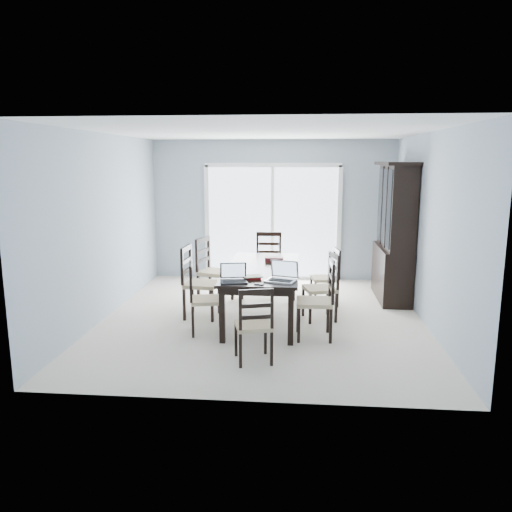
{
  "coord_description": "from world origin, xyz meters",
  "views": [
    {
      "loc": [
        0.51,
        -6.81,
        2.23
      ],
      "look_at": [
        -0.09,
        0.0,
        0.91
      ],
      "focal_mm": 35.0,
      "sensor_mm": 36.0,
      "label": 1
    }
  ],
  "objects_px": {
    "laptop_silver": "(281,277)",
    "chair_right_mid": "(326,279)",
    "cell_phone": "(259,284)",
    "chair_left_mid": "(195,274)",
    "chair_left_far": "(209,263)",
    "dining_table": "(263,273)",
    "laptop_dark": "(234,278)",
    "chair_right_near": "(322,291)",
    "chair_end_far": "(269,255)",
    "hot_tub": "(233,247)",
    "chair_right_far": "(330,271)",
    "game_box": "(274,260)",
    "china_hutch": "(394,234)",
    "chair_end_near": "(255,317)",
    "chair_left_near": "(199,290)"
  },
  "relations": [
    {
      "from": "laptop_silver",
      "to": "chair_right_mid",
      "type": "bearing_deg",
      "value": 73.0
    },
    {
      "from": "chair_right_mid",
      "to": "cell_phone",
      "type": "height_order",
      "value": "chair_right_mid"
    },
    {
      "from": "chair_left_mid",
      "to": "chair_left_far",
      "type": "height_order",
      "value": "chair_left_mid"
    },
    {
      "from": "chair_left_mid",
      "to": "laptop_silver",
      "type": "distance_m",
      "value": 1.52
    },
    {
      "from": "dining_table",
      "to": "laptop_dark",
      "type": "bearing_deg",
      "value": -107.44
    },
    {
      "from": "chair_right_near",
      "to": "cell_phone",
      "type": "xyz_separation_m",
      "value": [
        -0.77,
        -0.29,
        0.15
      ]
    },
    {
      "from": "chair_end_far",
      "to": "laptop_dark",
      "type": "bearing_deg",
      "value": 81.78
    },
    {
      "from": "hot_tub",
      "to": "chair_left_far",
      "type": "bearing_deg",
      "value": -90.74
    },
    {
      "from": "chair_right_far",
      "to": "cell_phone",
      "type": "height_order",
      "value": "chair_right_far"
    },
    {
      "from": "chair_end_far",
      "to": "laptop_silver",
      "type": "xyz_separation_m",
      "value": [
        0.3,
        -2.43,
        0.2
      ]
    },
    {
      "from": "game_box",
      "to": "dining_table",
      "type": "bearing_deg",
      "value": -109.63
    },
    {
      "from": "chair_end_far",
      "to": "laptop_silver",
      "type": "bearing_deg",
      "value": 94.97
    },
    {
      "from": "chair_right_near",
      "to": "dining_table",
      "type": "bearing_deg",
      "value": 46.58
    },
    {
      "from": "chair_left_mid",
      "to": "laptop_dark",
      "type": "bearing_deg",
      "value": 40.95
    },
    {
      "from": "chair_right_far",
      "to": "china_hutch",
      "type": "bearing_deg",
      "value": -76.89
    },
    {
      "from": "chair_right_near",
      "to": "laptop_dark",
      "type": "height_order",
      "value": "chair_right_near"
    },
    {
      "from": "chair_end_near",
      "to": "laptop_dark",
      "type": "relative_size",
      "value": 2.79
    },
    {
      "from": "chair_left_far",
      "to": "laptop_dark",
      "type": "distance_m",
      "value": 1.86
    },
    {
      "from": "china_hutch",
      "to": "game_box",
      "type": "bearing_deg",
      "value": -155.68
    },
    {
      "from": "dining_table",
      "to": "laptop_dark",
      "type": "height_order",
      "value": "laptop_dark"
    },
    {
      "from": "laptop_dark",
      "to": "chair_end_far",
      "type": "bearing_deg",
      "value": 73.8
    },
    {
      "from": "chair_left_near",
      "to": "chair_right_far",
      "type": "distance_m",
      "value": 2.3
    },
    {
      "from": "chair_right_far",
      "to": "laptop_silver",
      "type": "relative_size",
      "value": 2.43
    },
    {
      "from": "chair_right_mid",
      "to": "laptop_dark",
      "type": "relative_size",
      "value": 3.01
    },
    {
      "from": "laptop_silver",
      "to": "cell_phone",
      "type": "distance_m",
      "value": 0.31
    },
    {
      "from": "chair_right_near",
      "to": "laptop_silver",
      "type": "height_order",
      "value": "chair_right_near"
    },
    {
      "from": "chair_right_far",
      "to": "chair_end_far",
      "type": "height_order",
      "value": "chair_end_far"
    },
    {
      "from": "game_box",
      "to": "chair_right_far",
      "type": "bearing_deg",
      "value": 26.26
    },
    {
      "from": "dining_table",
      "to": "laptop_silver",
      "type": "bearing_deg",
      "value": -70.89
    },
    {
      "from": "dining_table",
      "to": "chair_right_mid",
      "type": "height_order",
      "value": "chair_right_mid"
    },
    {
      "from": "game_box",
      "to": "hot_tub",
      "type": "distance_m",
      "value": 3.11
    },
    {
      "from": "china_hutch",
      "to": "chair_left_near",
      "type": "height_order",
      "value": "china_hutch"
    },
    {
      "from": "chair_left_near",
      "to": "chair_left_far",
      "type": "height_order",
      "value": "chair_left_far"
    },
    {
      "from": "laptop_dark",
      "to": "china_hutch",
      "type": "bearing_deg",
      "value": 33.04
    },
    {
      "from": "laptop_silver",
      "to": "cell_phone",
      "type": "relative_size",
      "value": 3.75
    },
    {
      "from": "chair_left_far",
      "to": "laptop_silver",
      "type": "distance_m",
      "value": 2.05
    },
    {
      "from": "dining_table",
      "to": "chair_end_near",
      "type": "xyz_separation_m",
      "value": [
        0.04,
        -1.61,
        -0.14
      ]
    },
    {
      "from": "laptop_silver",
      "to": "cell_phone",
      "type": "bearing_deg",
      "value": -127.22
    },
    {
      "from": "dining_table",
      "to": "chair_right_far",
      "type": "bearing_deg",
      "value": 39.52
    },
    {
      "from": "laptop_silver",
      "to": "chair_end_near",
      "type": "bearing_deg",
      "value": -90.02
    },
    {
      "from": "laptop_silver",
      "to": "hot_tub",
      "type": "relative_size",
      "value": 0.24
    },
    {
      "from": "china_hutch",
      "to": "chair_right_far",
      "type": "distance_m",
      "value": 1.24
    },
    {
      "from": "chair_left_mid",
      "to": "laptop_silver",
      "type": "xyz_separation_m",
      "value": [
        1.26,
        -0.83,
        0.18
      ]
    },
    {
      "from": "game_box",
      "to": "cell_phone",
      "type": "bearing_deg",
      "value": -94.47
    },
    {
      "from": "china_hutch",
      "to": "laptop_silver",
      "type": "distance_m",
      "value": 2.72
    },
    {
      "from": "laptop_silver",
      "to": "game_box",
      "type": "relative_size",
      "value": 1.57
    },
    {
      "from": "chair_right_far",
      "to": "chair_right_mid",
      "type": "bearing_deg",
      "value": 162.93
    },
    {
      "from": "chair_right_far",
      "to": "game_box",
      "type": "relative_size",
      "value": 3.81
    },
    {
      "from": "dining_table",
      "to": "chair_left_near",
      "type": "distance_m",
      "value": 1.02
    },
    {
      "from": "china_hutch",
      "to": "dining_table",
      "type": "bearing_deg",
      "value": -148.29
    }
  ]
}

